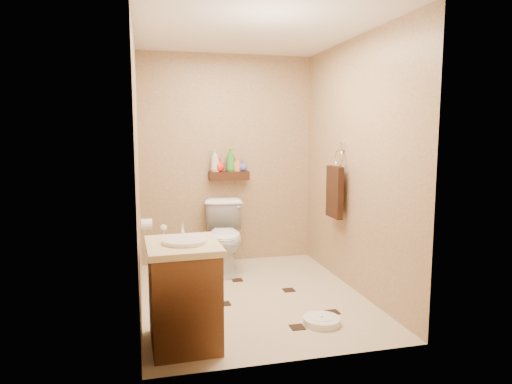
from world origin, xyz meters
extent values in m
plane|color=#CAB894|center=(0.00, 0.00, 0.00)|extent=(2.50, 2.50, 0.00)
cube|color=tan|center=(0.00, 1.25, 1.20)|extent=(2.00, 0.04, 2.40)
cube|color=tan|center=(0.00, -1.25, 1.20)|extent=(2.00, 0.04, 2.40)
cube|color=tan|center=(-1.00, 0.00, 1.20)|extent=(0.04, 2.50, 2.40)
cube|color=tan|center=(1.00, 0.00, 1.20)|extent=(0.04, 2.50, 2.40)
cube|color=white|center=(0.00, 0.00, 2.40)|extent=(2.00, 2.50, 0.02)
cube|color=#3C1C10|center=(0.00, 1.17, 1.02)|extent=(0.46, 0.14, 0.10)
cube|color=black|center=(-0.29, -0.13, 0.00)|extent=(0.11, 0.11, 0.01)
cube|color=black|center=(0.38, 0.07, 0.00)|extent=(0.11, 0.11, 0.01)
cube|color=black|center=(0.18, -0.76, 0.00)|extent=(0.11, 0.11, 0.01)
cube|color=black|center=(-0.56, 0.49, 0.00)|extent=(0.11, 0.11, 0.01)
cube|color=black|center=(0.57, -0.54, 0.00)|extent=(0.11, 0.11, 0.01)
cube|color=black|center=(-0.05, 0.48, 0.00)|extent=(0.11, 0.11, 0.01)
imported|color=white|center=(-0.11, 0.83, 0.38)|extent=(0.53, 0.80, 0.76)
cube|color=brown|center=(-0.70, -0.81, 0.35)|extent=(0.49, 0.59, 0.70)
cube|color=beige|center=(-0.70, -0.81, 0.72)|extent=(0.52, 0.63, 0.04)
cylinder|color=white|center=(-0.68, -0.81, 0.75)|extent=(0.32, 0.32, 0.04)
cylinder|color=silver|center=(-0.68, -0.61, 0.81)|extent=(0.03, 0.03, 0.11)
cylinder|color=white|center=(0.39, -0.74, 0.03)|extent=(0.39, 0.39, 0.05)
cylinder|color=white|center=(0.39, -0.74, 0.06)|extent=(0.18, 0.18, 0.01)
cylinder|color=#1A6A69|center=(-0.76, 1.07, 0.06)|extent=(0.12, 0.12, 0.13)
cylinder|color=white|center=(-0.76, 1.07, 0.30)|extent=(0.02, 0.02, 0.36)
sphere|color=white|center=(-0.76, 1.07, 0.46)|extent=(0.08, 0.08, 0.08)
cube|color=silver|center=(0.98, 0.25, 1.38)|extent=(0.03, 0.06, 0.08)
torus|color=silver|center=(0.95, 0.25, 1.26)|extent=(0.02, 0.19, 0.19)
cube|color=#351F10|center=(0.91, 0.25, 0.92)|extent=(0.06, 0.30, 0.52)
cylinder|color=white|center=(-0.94, 0.65, 0.60)|extent=(0.11, 0.11, 0.11)
cylinder|color=silver|center=(-0.98, 0.65, 0.66)|extent=(0.04, 0.02, 0.02)
imported|color=beige|center=(-0.16, 1.17, 1.20)|extent=(0.14, 0.14, 0.26)
imported|color=yellow|center=(-0.14, 1.17, 1.14)|extent=(0.09, 0.09, 0.15)
imported|color=red|center=(-0.11, 1.17, 1.15)|extent=(0.16, 0.16, 0.16)
imported|color=green|center=(0.02, 1.17, 1.20)|extent=(0.14, 0.14, 0.26)
imported|color=#EF854F|center=(0.10, 1.17, 1.15)|extent=(0.11, 0.11, 0.17)
imported|color=#4757B3|center=(0.16, 1.17, 1.14)|extent=(0.13, 0.13, 0.13)
camera|label=1|loc=(-0.95, -3.98, 1.52)|focal=32.00mm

